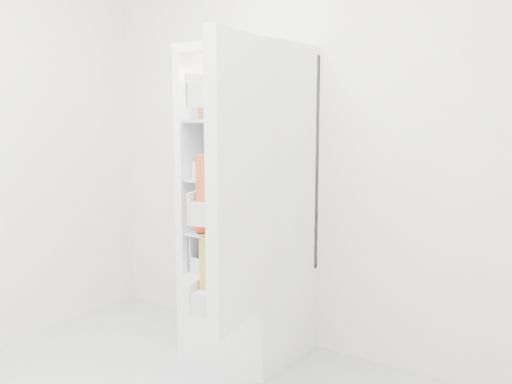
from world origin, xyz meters
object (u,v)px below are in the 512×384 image
Objects in this scene: refrigerator at (252,242)px; red_cabbage at (253,214)px; fridge_door at (237,187)px; mushroom_bowl at (218,225)px.

refrigerator is 9.64× the size of red_cabbage.
fridge_door is at bearing -60.34° from refrigerator.
refrigerator reaches higher than fridge_door.
mushroom_bowl is 0.76m from fridge_door.
red_cabbage reaches higher than mushroom_bowl.
mushroom_bowl is at bearing -138.71° from red_cabbage.
refrigerator reaches higher than red_cabbage.
fridge_door is at bearing -44.16° from mushroom_bowl.
refrigerator is 0.18m from red_cabbage.
fridge_door reaches higher than mushroom_bowl.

